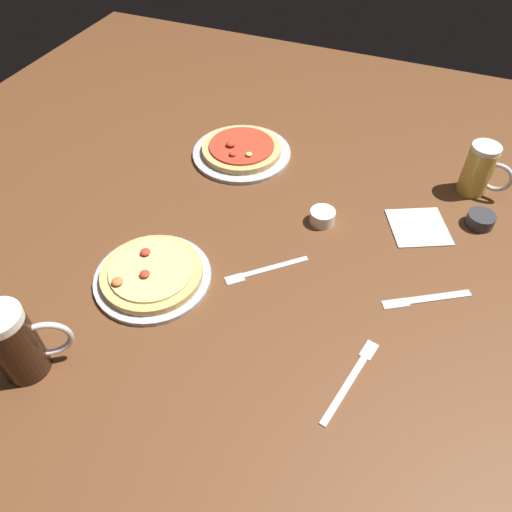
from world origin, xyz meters
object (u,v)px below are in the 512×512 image
pizza_plate_near (152,275)px  ramekin_butter (480,220)px  fork_left (265,270)px  knife_right (426,298)px  fork_spare (351,379)px  pizza_plate_far (242,151)px  ramekin_sauce (322,217)px  napkin_folded (419,227)px  beer_mug_amber (480,170)px  beer_mug_dark (16,343)px

pizza_plate_near → ramekin_butter: bearing=35.2°
fork_left → knife_right: 0.37m
fork_spare → pizza_plate_far: bearing=129.3°
pizza_plate_far → ramekin_sauce: (0.31, -0.19, 0.00)m
fork_left → pizza_plate_near: bearing=-152.2°
napkin_folded → fork_spare: 0.49m
pizza_plate_far → fork_left: (0.24, -0.41, -0.01)m
beer_mug_amber → fork_spare: 0.72m
knife_right → fork_spare: bearing=-112.1°
ramekin_sauce → pizza_plate_far: bearing=148.1°
ramekin_sauce → fork_spare: 0.45m
ramekin_sauce → fork_left: size_ratio=0.40×
ramekin_butter → knife_right: (-0.09, -0.30, -0.01)m
beer_mug_dark → fork_spare: (0.60, 0.22, -0.08)m
pizza_plate_near → beer_mug_amber: (0.65, 0.62, 0.06)m
beer_mug_dark → pizza_plate_far: bearing=83.0°
beer_mug_amber → ramekin_sauce: 0.45m
beer_mug_dark → knife_right: (0.70, 0.47, -0.08)m
ramekin_sauce → napkin_folded: (0.24, 0.07, -0.01)m
pizza_plate_near → napkin_folded: size_ratio=1.91×
napkin_folded → pizza_plate_near: bearing=-142.9°
beer_mug_dark → beer_mug_amber: (0.76, 0.91, -0.01)m
beer_mug_dark → beer_mug_amber: size_ratio=1.20×
knife_right → pizza_plate_far: bearing=149.9°
pizza_plate_far → beer_mug_dark: beer_mug_dark is taller
beer_mug_dark → napkin_folded: (0.65, 0.70, -0.08)m
ramekin_sauce → fork_left: bearing=-109.0°
pizza_plate_far → napkin_folded: pizza_plate_far is taller
pizza_plate_near → beer_mug_dark: (-0.11, -0.29, 0.07)m
pizza_plate_far → fork_spare: bearing=-50.7°
ramekin_sauce → knife_right: bearing=-28.1°
pizza_plate_far → beer_mug_amber: 0.67m
pizza_plate_near → ramekin_sauce: size_ratio=4.14×
pizza_plate_near → beer_mug_amber: beer_mug_amber is taller
pizza_plate_far → beer_mug_dark: (-0.10, -0.82, 0.07)m
ramekin_butter → pizza_plate_far: bearing=175.9°
pizza_plate_near → fork_spare: pizza_plate_near is taller
pizza_plate_near → fork_left: 0.26m
pizza_plate_far → fork_left: bearing=-59.9°
fork_left → fork_spare: same height
pizza_plate_near → napkin_folded: (0.54, 0.41, -0.01)m
ramekin_sauce → fork_left: ramekin_sauce is taller
ramekin_sauce → napkin_folded: ramekin_sauce is taller
pizza_plate_far → ramekin_butter: bearing=-4.1°
beer_mug_amber → knife_right: bearing=-97.3°
beer_mug_dark → fork_left: 0.54m
beer_mug_dark → fork_left: (0.34, 0.41, -0.08)m
pizza_plate_far → ramekin_butter: 0.69m
ramekin_sauce → pizza_plate_near: bearing=-132.1°
pizza_plate_far → fork_spare: (0.50, -0.61, -0.01)m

